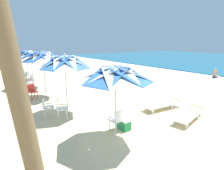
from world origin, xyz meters
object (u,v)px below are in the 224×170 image
plastic_chair_4 (25,83)px  plastic_chair_6 (22,82)px  plastic_chair_5 (33,79)px  sun_lounger_2 (162,104)px  beach_umbrella_3 (31,56)px  palm_tree_2 (6,21)px  plastic_chair_2 (60,107)px  plastic_chair_3 (32,91)px  plastic_chair_1 (47,106)px  plastic_chair_8 (25,73)px  cooler_box (124,124)px  plastic_chair_7 (20,75)px  sun_lounger_1 (189,114)px  beach_umbrella_2 (43,57)px  beachgoer_seated (216,75)px  plastic_chair_0 (117,119)px  plastic_chair_9 (25,76)px  beach_umbrella_0 (115,75)px  beach_umbrella_4 (26,54)px  beach_umbrella_1 (65,63)px

plastic_chair_4 → plastic_chair_6: 0.54m
plastic_chair_5 → sun_lounger_2: size_ratio=0.39×
beach_umbrella_3 → palm_tree_2: 11.64m
plastic_chair_2 → plastic_chair_3: bearing=-175.9°
plastic_chair_1 → plastic_chair_8: same height
cooler_box → beach_umbrella_3: bearing=-173.5°
plastic_chair_3 → plastic_chair_7: same height
cooler_box → sun_lounger_1: bearing=71.4°
beach_umbrella_2 → palm_tree_2: (8.19, -2.79, 1.14)m
palm_tree_2 → beachgoer_seated: bearing=106.7°
sun_lounger_1 → sun_lounger_2: 1.53m
plastic_chair_3 → plastic_chair_8: bearing=170.8°
sun_lounger_2 → cooler_box: (0.58, -2.94, -0.08)m
plastic_chair_1 → cooler_box: bearing=34.0°
beach_umbrella_3 → plastic_chair_6: beach_umbrella_3 is taller
plastic_chair_6 → beachgoer_seated: (6.18, 15.25, -0.20)m
plastic_chair_2 → plastic_chair_4: 6.25m
cooler_box → sun_lounger_2: bearing=101.2°
plastic_chair_0 → plastic_chair_6: 9.31m
plastic_chair_7 → plastic_chair_0: bearing=4.3°
plastic_chair_9 → beach_umbrella_0: bearing=1.4°
beach_umbrella_3 → plastic_chair_7: 3.82m
plastic_chair_6 → beach_umbrella_4: size_ratio=0.34×
plastic_chair_1 → plastic_chair_3: size_ratio=1.00×
plastic_chair_3 → plastic_chair_8: same height
sun_lounger_2 → beachgoer_seated: (-2.46, 10.55, 0.01)m
plastic_chair_5 → sun_lounger_1: size_ratio=0.39×
plastic_chair_0 → plastic_chair_5: 9.62m
beach_umbrella_1 → cooler_box: bearing=20.7°
beach_umbrella_3 → sun_lounger_2: bearing=25.1°
plastic_chair_2 → plastic_chair_7: 9.98m
beach_umbrella_3 → plastic_chair_5: size_ratio=3.03×
plastic_chair_3 → cooler_box: size_ratio=1.73×
plastic_chair_4 → plastic_chair_5: bearing=141.2°
plastic_chair_2 → palm_tree_2: (4.61, -2.31, 3.03)m
plastic_chair_4 → beachgoer_seated: (5.65, 15.14, -0.20)m
beach_umbrella_2 → beach_umbrella_4: size_ratio=1.07×
plastic_chair_1 → beach_umbrella_2: 3.74m
plastic_chair_7 → sun_lounger_2: bearing=19.5°
plastic_chair_1 → beach_umbrella_3: bearing=171.3°
plastic_chair_3 → plastic_chair_6: size_ratio=1.00×
plastic_chair_5 → palm_tree_2: bearing=-14.1°
beach_umbrella_2 → sun_lounger_2: beach_umbrella_2 is taller
plastic_chair_6 → sun_lounger_2: plastic_chair_6 is taller
beach_umbrella_4 → sun_lounger_2: 12.49m
plastic_chair_1 → plastic_chair_6: size_ratio=1.00×
plastic_chair_2 → sun_lounger_1: (3.38, 4.32, -0.22)m
beach_umbrella_3 → plastic_chair_7: (-3.36, -0.22, -1.79)m
plastic_chair_8 → beachgoer_seated: 17.46m
beach_umbrella_1 → sun_lounger_2: 5.04m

